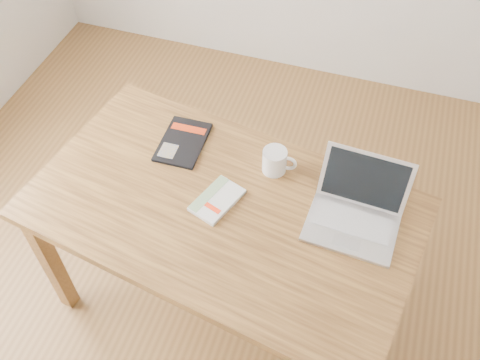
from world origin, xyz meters
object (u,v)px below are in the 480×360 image
(black_guidebook, at_px, (183,142))
(coffee_mug, at_px, (275,161))
(laptop, at_px, (356,211))
(desk, at_px, (223,220))
(white_guidebook, at_px, (217,200))

(black_guidebook, distance_m, coffee_mug, 0.40)
(black_guidebook, distance_m, laptop, 0.76)
(desk, distance_m, black_guidebook, 0.38)
(desk, height_order, laptop, laptop)
(white_guidebook, height_order, black_guidebook, white_guidebook)
(white_guidebook, bearing_deg, desk, -8.03)
(laptop, height_order, coffee_mug, laptop)
(laptop, distance_m, coffee_mug, 0.37)
(desk, distance_m, laptop, 0.51)
(laptop, bearing_deg, desk, -165.62)
(black_guidebook, bearing_deg, coffee_mug, -4.97)
(desk, bearing_deg, white_guidebook, 162.08)
(desk, bearing_deg, coffee_mug, 68.66)
(laptop, xyz_separation_m, coffee_mug, (-0.34, 0.14, 0.01))
(white_guidebook, relative_size, coffee_mug, 1.69)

